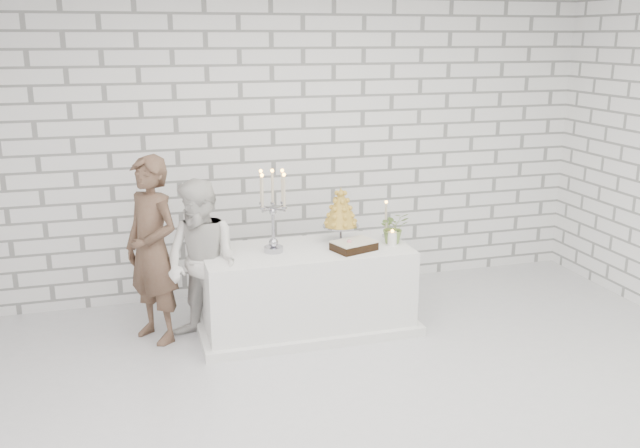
% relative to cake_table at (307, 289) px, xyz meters
% --- Properties ---
extents(ground, '(6.00, 5.00, 0.01)m').
position_rel_cake_table_xyz_m(ground, '(0.26, -1.44, -0.38)').
color(ground, silver).
rests_on(ground, ground).
extents(wall_back, '(6.00, 0.01, 3.00)m').
position_rel_cake_table_xyz_m(wall_back, '(0.26, 1.06, 1.12)').
color(wall_back, white).
rests_on(wall_back, ground).
extents(cake_table, '(1.80, 0.80, 0.75)m').
position_rel_cake_table_xyz_m(cake_table, '(0.00, 0.00, 0.00)').
color(cake_table, white).
rests_on(cake_table, ground).
extents(groom, '(0.65, 0.70, 1.61)m').
position_rel_cake_table_xyz_m(groom, '(-1.30, 0.16, 0.43)').
color(groom, brown).
rests_on(groom, ground).
extents(bride, '(0.87, 0.87, 1.42)m').
position_rel_cake_table_xyz_m(bride, '(-0.91, -0.04, 0.33)').
color(bride, silver).
rests_on(bride, ground).
extents(candelabra, '(0.33, 0.33, 0.72)m').
position_rel_cake_table_xyz_m(candelabra, '(-0.29, -0.01, 0.74)').
color(candelabra, '#A2A2AC').
rests_on(candelabra, cake_table).
extents(croquembouche, '(0.41, 0.41, 0.50)m').
position_rel_cake_table_xyz_m(croquembouche, '(0.35, 0.10, 0.63)').
color(croquembouche, '#B99035').
rests_on(croquembouche, cake_table).
extents(chocolate_cake, '(0.41, 0.35, 0.08)m').
position_rel_cake_table_xyz_m(chocolate_cake, '(0.39, -0.15, 0.42)').
color(chocolate_cake, black).
rests_on(chocolate_cake, cake_table).
extents(pillar_candle, '(0.10, 0.10, 0.12)m').
position_rel_cake_table_xyz_m(pillar_candle, '(0.76, -0.11, 0.44)').
color(pillar_candle, white).
rests_on(pillar_candle, cake_table).
extents(extra_taper, '(0.07, 0.07, 0.32)m').
position_rel_cake_table_xyz_m(extra_taper, '(0.80, 0.15, 0.54)').
color(extra_taper, beige).
rests_on(extra_taper, cake_table).
extents(flowers, '(0.26, 0.23, 0.29)m').
position_rel_cake_table_xyz_m(flowers, '(0.79, -0.05, 0.52)').
color(flowers, olive).
rests_on(flowers, cake_table).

